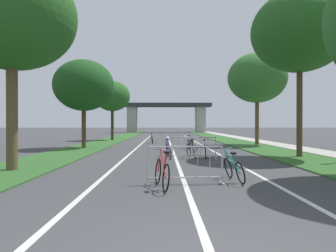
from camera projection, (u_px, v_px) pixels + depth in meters
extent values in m
cube|color=#2D5B26|center=(113.00, 140.00, 32.58)|extent=(3.02, 70.78, 0.05)
cube|color=#2D5B26|center=(225.00, 140.00, 32.76)|extent=(3.02, 70.78, 0.05)
cube|color=#ADA89E|center=(248.00, 139.00, 32.80)|extent=(1.87, 70.78, 0.08)
cube|color=silver|center=(171.00, 145.00, 24.19)|extent=(0.14, 40.94, 0.01)
cube|color=silver|center=(202.00, 145.00, 24.23)|extent=(0.14, 40.94, 0.01)
cube|color=silver|center=(140.00, 145.00, 24.16)|extent=(0.14, 40.94, 0.01)
cube|color=#2D2D30|center=(166.00, 105.00, 62.18)|extent=(18.05, 3.38, 0.74)
cube|color=#9E9B93|center=(132.00, 120.00, 62.09)|extent=(1.91, 2.40, 5.20)
cube|color=#9E9B93|center=(200.00, 120.00, 62.30)|extent=(1.91, 2.40, 5.20)
cylinder|color=brown|center=(12.00, 117.00, 10.79)|extent=(0.38, 0.38, 3.79)
ellipsoid|color=#23561E|center=(12.00, 16.00, 10.77)|extent=(4.48, 4.48, 3.81)
cylinder|color=#4C3823|center=(84.00, 128.00, 20.91)|extent=(0.29, 0.29, 2.77)
ellipsoid|color=#194719|center=(84.00, 85.00, 20.90)|extent=(4.09, 4.09, 3.47)
cylinder|color=#3D2D1E|center=(112.00, 125.00, 31.43)|extent=(0.29, 0.29, 3.18)
ellipsoid|color=#23561E|center=(112.00, 96.00, 31.41)|extent=(3.63, 3.63, 3.08)
cylinder|color=#4C3823|center=(299.00, 112.00, 15.26)|extent=(0.28, 0.28, 4.49)
ellipsoid|color=#23561E|center=(300.00, 31.00, 15.24)|extent=(4.75, 4.75, 4.04)
cylinder|color=brown|center=(257.00, 123.00, 24.01)|extent=(0.30, 0.30, 3.57)
ellipsoid|color=#2D6628|center=(257.00, 78.00, 23.99)|extent=(4.56, 4.56, 3.88)
cylinder|color=#ADADB2|center=(148.00, 165.00, 8.38)|extent=(0.04, 0.04, 1.05)
cube|color=#ADADB2|center=(148.00, 184.00, 8.38)|extent=(0.09, 0.44, 0.03)
cylinder|color=#ADADB2|center=(222.00, 165.00, 8.53)|extent=(0.04, 0.04, 1.05)
cube|color=#ADADB2|center=(222.00, 183.00, 8.53)|extent=(0.09, 0.44, 0.03)
cylinder|color=#ADADB2|center=(185.00, 147.00, 8.45)|extent=(2.07, 0.16, 0.04)
cylinder|color=#ADADB2|center=(185.00, 178.00, 8.46)|extent=(2.07, 0.16, 0.04)
cylinder|color=#ADADB2|center=(160.00, 162.00, 8.40)|extent=(0.02, 0.02, 0.87)
cylinder|color=#ADADB2|center=(173.00, 162.00, 8.43)|extent=(0.02, 0.02, 0.87)
cylinder|color=#ADADB2|center=(185.00, 162.00, 8.45)|extent=(0.02, 0.02, 0.87)
cylinder|color=#ADADB2|center=(198.00, 162.00, 8.48)|extent=(0.02, 0.02, 0.87)
cylinder|color=#ADADB2|center=(210.00, 162.00, 8.50)|extent=(0.02, 0.02, 0.87)
cylinder|color=#ADADB2|center=(172.00, 148.00, 14.58)|extent=(0.04, 0.04, 1.05)
cube|color=#ADADB2|center=(172.00, 159.00, 14.59)|extent=(0.09, 0.44, 0.03)
cylinder|color=#ADADB2|center=(215.00, 148.00, 14.49)|extent=(0.04, 0.04, 1.05)
cube|color=#ADADB2|center=(215.00, 159.00, 14.49)|extent=(0.09, 0.44, 0.03)
cylinder|color=#ADADB2|center=(194.00, 137.00, 14.53)|extent=(2.07, 0.16, 0.04)
cylinder|color=#ADADB2|center=(194.00, 155.00, 14.54)|extent=(2.07, 0.16, 0.04)
cylinder|color=#ADADB2|center=(179.00, 146.00, 14.57)|extent=(0.02, 0.02, 0.87)
cylinder|color=#ADADB2|center=(186.00, 146.00, 14.55)|extent=(0.02, 0.02, 0.87)
cylinder|color=#ADADB2|center=(194.00, 146.00, 14.54)|extent=(0.02, 0.02, 0.87)
cylinder|color=#ADADB2|center=(201.00, 146.00, 14.52)|extent=(0.02, 0.02, 0.87)
cylinder|color=#ADADB2|center=(208.00, 146.00, 14.51)|extent=(0.02, 0.02, 0.87)
cylinder|color=#ADADB2|center=(174.00, 141.00, 20.60)|extent=(0.04, 0.04, 1.05)
cube|color=#ADADB2|center=(174.00, 149.00, 20.61)|extent=(0.06, 0.44, 0.03)
cylinder|color=#ADADB2|center=(204.00, 141.00, 20.62)|extent=(0.04, 0.04, 1.05)
cube|color=#ADADB2|center=(204.00, 149.00, 20.62)|extent=(0.06, 0.44, 0.03)
cylinder|color=#ADADB2|center=(189.00, 134.00, 20.61)|extent=(2.07, 0.05, 0.04)
cylinder|color=#ADADB2|center=(189.00, 146.00, 20.61)|extent=(2.07, 0.05, 0.04)
cylinder|color=#ADADB2|center=(179.00, 140.00, 20.61)|extent=(0.02, 0.02, 0.87)
cylinder|color=#ADADB2|center=(184.00, 140.00, 20.61)|extent=(0.02, 0.02, 0.87)
cylinder|color=#ADADB2|center=(189.00, 140.00, 20.61)|extent=(0.02, 0.02, 0.87)
cylinder|color=#ADADB2|center=(194.00, 140.00, 20.62)|extent=(0.02, 0.02, 0.87)
cylinder|color=#ADADB2|center=(199.00, 140.00, 20.62)|extent=(0.02, 0.02, 0.87)
cylinder|color=#ADADB2|center=(154.00, 137.00, 26.70)|extent=(0.04, 0.04, 1.05)
cube|color=#ADADB2|center=(154.00, 143.00, 26.70)|extent=(0.08, 0.44, 0.03)
cylinder|color=#ADADB2|center=(178.00, 137.00, 26.63)|extent=(0.04, 0.04, 1.05)
cube|color=#ADADB2|center=(178.00, 143.00, 26.63)|extent=(0.08, 0.44, 0.03)
cylinder|color=#ADADB2|center=(166.00, 131.00, 26.66)|extent=(2.07, 0.14, 0.04)
cylinder|color=#ADADB2|center=(166.00, 141.00, 26.66)|extent=(2.07, 0.14, 0.04)
cylinder|color=#ADADB2|center=(158.00, 136.00, 26.68)|extent=(0.02, 0.02, 0.87)
cylinder|color=#ADADB2|center=(162.00, 136.00, 26.67)|extent=(0.02, 0.02, 0.87)
cylinder|color=#ADADB2|center=(166.00, 136.00, 26.66)|extent=(0.02, 0.02, 0.87)
cylinder|color=#ADADB2|center=(170.00, 136.00, 26.65)|extent=(0.02, 0.02, 0.87)
cylinder|color=#ADADB2|center=(174.00, 136.00, 26.64)|extent=(0.02, 0.02, 0.87)
torus|color=black|center=(240.00, 173.00, 8.38)|extent=(0.24, 0.65, 0.62)
torus|color=black|center=(228.00, 168.00, 9.38)|extent=(0.24, 0.65, 0.62)
cylinder|color=#197A7F|center=(232.00, 161.00, 8.84)|extent=(0.28, 0.97, 0.61)
cylinder|color=#197A7F|center=(235.00, 163.00, 8.65)|extent=(0.16, 0.13, 0.57)
cylinder|color=#197A7F|center=(238.00, 173.00, 8.54)|extent=(0.06, 0.33, 0.07)
cylinder|color=#197A7F|center=(227.00, 159.00, 9.34)|extent=(0.16, 0.11, 0.58)
cube|color=black|center=(233.00, 153.00, 8.61)|extent=(0.14, 0.25, 0.07)
cylinder|color=#99999E|center=(225.00, 149.00, 9.31)|extent=(0.47, 0.08, 0.13)
torus|color=black|center=(205.00, 152.00, 14.52)|extent=(0.20, 0.68, 0.67)
torus|color=black|center=(205.00, 150.00, 15.51)|extent=(0.20, 0.68, 0.67)
cylinder|color=#B7B7BC|center=(205.00, 146.00, 14.99)|extent=(0.12, 0.97, 0.58)
cylinder|color=#B7B7BC|center=(205.00, 146.00, 14.81)|extent=(0.12, 0.11, 0.62)
cylinder|color=#B7B7BC|center=(205.00, 152.00, 14.68)|extent=(0.07, 0.32, 0.08)
cylinder|color=#B7B7BC|center=(205.00, 145.00, 15.49)|extent=(0.10, 0.09, 0.55)
cube|color=black|center=(204.00, 140.00, 14.77)|extent=(0.13, 0.25, 0.06)
cylinder|color=#99999E|center=(204.00, 140.00, 15.47)|extent=(0.46, 0.09, 0.07)
torus|color=black|center=(195.00, 152.00, 14.57)|extent=(0.26, 0.68, 0.67)
torus|color=black|center=(189.00, 150.00, 15.60)|extent=(0.26, 0.68, 0.67)
cylinder|color=black|center=(192.00, 145.00, 15.05)|extent=(0.33, 1.00, 0.58)
cylinder|color=black|center=(193.00, 146.00, 14.86)|extent=(0.10, 0.14, 0.63)
cylinder|color=black|center=(194.00, 152.00, 14.74)|extent=(0.10, 0.34, 0.08)
cylinder|color=black|center=(188.00, 145.00, 15.57)|extent=(0.09, 0.11, 0.55)
cube|color=black|center=(192.00, 140.00, 14.81)|extent=(0.16, 0.26, 0.06)
cylinder|color=#99999E|center=(188.00, 139.00, 15.53)|extent=(0.48, 0.14, 0.08)
torus|color=black|center=(166.00, 178.00, 7.41)|extent=(0.25, 0.71, 0.70)
torus|color=black|center=(158.00, 171.00, 8.45)|extent=(0.25, 0.71, 0.70)
cylinder|color=red|center=(163.00, 163.00, 7.91)|extent=(0.17, 1.03, 0.63)
cylinder|color=red|center=(165.00, 165.00, 7.71)|extent=(0.13, 0.11, 0.65)
cylinder|color=red|center=(164.00, 178.00, 7.58)|extent=(0.10, 0.34, 0.08)
cylinder|color=red|center=(159.00, 161.00, 8.43)|extent=(0.12, 0.08, 0.60)
cube|color=black|center=(166.00, 152.00, 7.68)|extent=(0.15, 0.26, 0.06)
cylinder|color=#99999E|center=(161.00, 150.00, 8.41)|extent=(0.49, 0.12, 0.08)
torus|color=black|center=(170.00, 152.00, 14.38)|extent=(0.19, 0.67, 0.66)
torus|color=black|center=(167.00, 151.00, 15.36)|extent=(0.19, 0.67, 0.66)
cylinder|color=#662884|center=(168.00, 146.00, 14.84)|extent=(0.22, 0.96, 0.61)
cylinder|color=#662884|center=(168.00, 146.00, 14.65)|extent=(0.12, 0.13, 0.65)
cylinder|color=#662884|center=(169.00, 153.00, 14.53)|extent=(0.06, 0.32, 0.08)
cylinder|color=#662884|center=(167.00, 145.00, 15.33)|extent=(0.11, 0.10, 0.58)
cube|color=black|center=(168.00, 139.00, 14.61)|extent=(0.13, 0.25, 0.06)
cylinder|color=#99999E|center=(166.00, 139.00, 15.30)|extent=(0.47, 0.08, 0.08)
torus|color=black|center=(189.00, 144.00, 20.67)|extent=(0.26, 0.66, 0.66)
torus|color=black|center=(191.00, 143.00, 21.74)|extent=(0.26, 0.66, 0.66)
cylinder|color=#1E389E|center=(190.00, 139.00, 21.18)|extent=(0.25, 1.05, 0.59)
cylinder|color=#1E389E|center=(189.00, 140.00, 20.97)|extent=(0.12, 0.11, 0.64)
cylinder|color=#1E389E|center=(189.00, 144.00, 20.84)|extent=(0.12, 0.35, 0.08)
cylinder|color=#1E389E|center=(191.00, 139.00, 21.71)|extent=(0.10, 0.08, 0.56)
cube|color=black|center=(189.00, 135.00, 20.94)|extent=(0.16, 0.26, 0.06)
cylinder|color=#99999E|center=(191.00, 135.00, 21.69)|extent=(0.49, 0.15, 0.07)
torus|color=black|center=(152.00, 139.00, 26.58)|extent=(0.14, 0.69, 0.68)
torus|color=black|center=(152.00, 140.00, 25.62)|extent=(0.14, 0.69, 0.68)
cylinder|color=#1E7238|center=(152.00, 136.00, 26.12)|extent=(0.13, 0.94, 0.67)
cylinder|color=#1E7238|center=(152.00, 137.00, 26.31)|extent=(0.14, 0.12, 0.61)
cylinder|color=#1E7238|center=(152.00, 140.00, 26.43)|extent=(0.04, 0.31, 0.08)
cylinder|color=#1E7238|center=(151.00, 136.00, 25.64)|extent=(0.14, 0.09, 0.65)
cube|color=black|center=(151.00, 133.00, 26.34)|extent=(0.11, 0.24, 0.06)
cylinder|color=#99999E|center=(151.00, 132.00, 25.66)|extent=(0.48, 0.03, 0.10)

